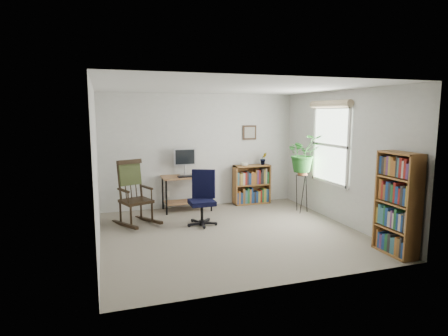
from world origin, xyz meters
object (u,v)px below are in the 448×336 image
object	(u,v)px
office_chair	(202,198)
tall_bookshelf	(398,204)
rocking_chair	(136,192)
desk	(187,193)
low_bookshelf	(252,184)

from	to	relation	value
office_chair	tall_bookshelf	world-z (taller)	tall_bookshelf
tall_bookshelf	rocking_chair	bearing A→B (deg)	142.49
desk	rocking_chair	world-z (taller)	rocking_chair
desk	office_chair	bearing A→B (deg)	-88.36
low_bookshelf	tall_bookshelf	world-z (taller)	tall_bookshelf
low_bookshelf	rocking_chair	bearing A→B (deg)	-162.33
desk	office_chair	xyz separation A→B (m)	(0.03, -1.11, 0.14)
low_bookshelf	tall_bookshelf	distance (m)	3.53
rocking_chair	low_bookshelf	world-z (taller)	rocking_chair
rocking_chair	tall_bookshelf	xyz separation A→B (m)	(3.39, -2.60, 0.14)
desk	office_chair	world-z (taller)	office_chair
office_chair	desk	bearing A→B (deg)	116.34
desk	office_chair	distance (m)	1.11
desk	low_bookshelf	bearing A→B (deg)	4.60
tall_bookshelf	low_bookshelf	bearing A→B (deg)	103.36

